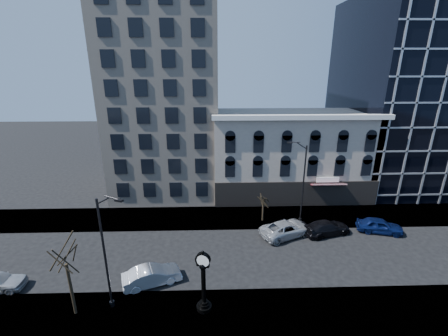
{
  "coord_description": "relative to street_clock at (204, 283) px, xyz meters",
  "views": [
    {
      "loc": [
        1.09,
        -25.79,
        18.12
      ],
      "look_at": [
        2.0,
        4.0,
        8.0
      ],
      "focal_mm": 24.0,
      "sensor_mm": 36.0,
      "label": 1
    }
  ],
  "objects": [
    {
      "name": "ground",
      "position": [
        -0.1,
        7.08,
        -2.51
      ],
      "size": [
        160.0,
        160.0,
        0.0
      ],
      "primitive_type": "plane",
      "color": "black",
      "rests_on": "ground"
    },
    {
      "name": "street_lamp_near",
      "position": [
        -6.63,
        0.26,
        5.05
      ],
      "size": [
        2.43,
        1.16,
        9.85
      ],
      "rotation": [
        0.0,
        0.0,
        -0.37
      ],
      "color": "black",
      "rests_on": "sidewalk_near"
    },
    {
      "name": "bare_tree_far",
      "position": [
        6.74,
        14.01,
        0.99
      ],
      "size": [
        2.61,
        2.61,
        4.49
      ],
      "color": "black",
      "rests_on": "sidewalk_far"
    },
    {
      "name": "sidewalk_far",
      "position": [
        -0.1,
        15.08,
        -2.45
      ],
      "size": [
        160.0,
        6.0,
        0.12
      ],
      "primitive_type": "cube",
      "color": "gray",
      "rests_on": "ground"
    },
    {
      "name": "victorian_row",
      "position": [
        11.9,
        22.97,
        3.49
      ],
      "size": [
        22.6,
        11.19,
        12.5
      ],
      "color": "#B1A192",
      "rests_on": "ground"
    },
    {
      "name": "sidewalk_near",
      "position": [
        -0.1,
        -0.92,
        -2.45
      ],
      "size": [
        160.0,
        6.0,
        0.12
      ],
      "primitive_type": "cube",
      "color": "gray",
      "rests_on": "ground"
    },
    {
      "name": "car_far_b",
      "position": [
        13.57,
        10.85,
        -1.71
      ],
      "size": [
        5.93,
        3.67,
        1.6
      ],
      "primitive_type": "imported",
      "rotation": [
        0.0,
        0.0,
        1.85
      ],
      "color": "black",
      "rests_on": "ground"
    },
    {
      "name": "street_clock",
      "position": [
        0.0,
        0.0,
        0.0
      ],
      "size": [
        1.2,
        1.2,
        5.29
      ],
      "rotation": [
        0.0,
        0.0,
        -0.31
      ],
      "color": "black",
      "rests_on": "sidewalk_near"
    },
    {
      "name": "cream_tower",
      "position": [
        -6.22,
        25.96,
        16.81
      ],
      "size": [
        15.9,
        15.4,
        42.5
      ],
      "color": "beige",
      "rests_on": "ground"
    },
    {
      "name": "car_far_c",
      "position": [
        19.75,
        11.06,
        -1.67
      ],
      "size": [
        5.29,
        3.21,
        1.68
      ],
      "primitive_type": "imported",
      "rotation": [
        0.0,
        0.0,
        1.31
      ],
      "color": "#0C194C",
      "rests_on": "ground"
    },
    {
      "name": "bare_tree_near",
      "position": [
        -9.89,
        -0.13,
        3.03
      ],
      "size": [
        4.17,
        4.17,
        7.17
      ],
      "color": "black",
      "rests_on": "sidewalk_near"
    },
    {
      "name": "car_far_a",
      "position": [
        8.89,
        10.67,
        -1.66
      ],
      "size": [
        6.71,
        5.03,
        1.69
      ],
      "primitive_type": "imported",
      "rotation": [
        0.0,
        0.0,
        1.99
      ],
      "color": "#A5A8AD",
      "rests_on": "ground"
    },
    {
      "name": "glass_office",
      "position": [
        31.9,
        27.98,
        11.49
      ],
      "size": [
        20.0,
        20.15,
        28.0
      ],
      "color": "black",
      "rests_on": "ground"
    },
    {
      "name": "car_near_b",
      "position": [
        -4.64,
        3.15,
        -1.68
      ],
      "size": [
        5.31,
        3.44,
        1.65
      ],
      "primitive_type": "imported",
      "rotation": [
        0.0,
        0.0,
        1.94
      ],
      "color": "silver",
      "rests_on": "ground"
    },
    {
      "name": "street_lamp_far",
      "position": [
        10.6,
        13.86,
        5.28
      ],
      "size": [
        2.52,
        1.17,
        10.16
      ],
      "rotation": [
        0.0,
        0.0,
        2.78
      ],
      "color": "black",
      "rests_on": "sidewalk_far"
    }
  ]
}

